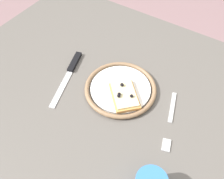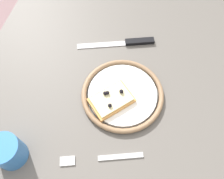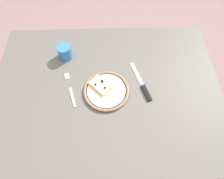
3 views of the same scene
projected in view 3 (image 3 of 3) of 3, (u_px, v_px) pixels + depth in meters
ground_plane at (109, 131)px, 1.57m from camera, size 6.00×6.00×0.00m
dining_table at (107, 96)px, 1.01m from camera, size 1.14×0.84×0.71m
plate at (106, 91)px, 0.93m from camera, size 0.23×0.23×0.02m
pizza_slice_near at (100, 85)px, 0.93m from camera, size 0.13×0.13×0.03m
knife at (144, 87)px, 0.94m from camera, size 0.09×0.23×0.01m
fork at (70, 89)px, 0.94m from camera, size 0.08×0.20×0.00m
cup at (65, 52)px, 1.01m from camera, size 0.07×0.07×0.08m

